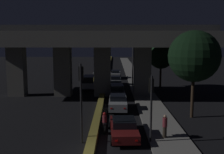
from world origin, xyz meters
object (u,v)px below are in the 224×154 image
at_px(traffic_light_right_of_median, 151,97).
at_px(street_lamp, 130,59).
at_px(car_silver_second, 118,102).
at_px(car_dark_red_third_oncoming, 100,68).
at_px(car_dark_blue_fourth_oncoming, 101,64).
at_px(motorcycle_black_filtering_near, 105,123).
at_px(car_silver_fifth, 116,74).
at_px(car_dark_red_lead, 124,127).
at_px(car_grey_third, 117,91).
at_px(car_silver_second_oncoming, 98,73).
at_px(car_silver_fourth, 116,81).
at_px(pedestrian_on_sidewalk, 165,126).
at_px(traffic_light_left_of_median, 81,89).
at_px(car_white_lead_oncoming, 89,82).

distance_m(traffic_light_right_of_median, street_lamp, 21.49).
relative_size(car_silver_second, car_dark_red_third_oncoming, 1.00).
distance_m(car_silver_second, car_dark_blue_fourth_oncoming, 43.44).
relative_size(traffic_light_right_of_median, motorcycle_black_filtering_near, 2.49).
height_order(car_silver_second, motorcycle_black_filtering_near, car_silver_second).
distance_m(car_silver_fifth, car_dark_blue_fourth_oncoming, 21.15).
bearing_deg(street_lamp, car_dark_red_lead, -94.37).
height_order(car_dark_red_lead, car_dark_blue_fourth_oncoming, car_dark_blue_fourth_oncoming).
bearing_deg(car_grey_third, motorcycle_black_filtering_near, 172.48).
relative_size(car_dark_red_lead, car_silver_second_oncoming, 1.15).
relative_size(car_silver_second_oncoming, car_dark_blue_fourth_oncoming, 0.99).
relative_size(car_dark_red_third_oncoming, motorcycle_black_filtering_near, 2.41).
height_order(car_dark_red_lead, car_silver_fourth, car_silver_fourth).
relative_size(car_silver_fourth, motorcycle_black_filtering_near, 2.47).
height_order(traffic_light_right_of_median, car_dark_red_third_oncoming, traffic_light_right_of_median).
bearing_deg(pedestrian_on_sidewalk, traffic_light_right_of_median, -150.49).
xyz_separation_m(car_grey_third, car_silver_fourth, (-0.11, 8.78, -0.09)).
xyz_separation_m(car_silver_second, car_dark_blue_fourth_oncoming, (-3.84, 43.27, -0.05)).
xyz_separation_m(car_silver_second_oncoming, car_dark_red_third_oncoming, (-0.12, 8.29, 0.13)).
xyz_separation_m(street_lamp, pedestrian_on_sidewalk, (1.29, -20.85, -3.31)).
bearing_deg(car_silver_second_oncoming, car_dark_red_third_oncoming, -178.10).
bearing_deg(motorcycle_black_filtering_near, traffic_light_left_of_median, 142.96).
xyz_separation_m(car_dark_red_lead, car_dark_red_third_oncoming, (-3.98, 41.00, 0.09)).
relative_size(car_dark_red_lead, car_dark_blue_fourth_oncoming, 1.14).
bearing_deg(car_silver_second, traffic_light_left_of_median, 164.04).
bearing_deg(car_silver_fifth, car_grey_third, -177.24).
height_order(traffic_light_right_of_median, car_dark_blue_fourth_oncoming, traffic_light_right_of_median).
bearing_deg(car_grey_third, traffic_light_left_of_median, 167.58).
height_order(car_silver_fifth, motorcycle_black_filtering_near, car_silver_fifth).
bearing_deg(traffic_light_right_of_median, car_silver_second, 103.81).
distance_m(street_lamp, motorcycle_black_filtering_near, 19.77).
distance_m(car_silver_fourth, car_dark_blue_fourth_oncoming, 28.80).
xyz_separation_m(traffic_light_left_of_median, traffic_light_right_of_median, (4.64, 0.01, -0.52)).
xyz_separation_m(traffic_light_left_of_median, motorcycle_black_filtering_near, (1.45, 2.27, -3.03)).
bearing_deg(car_silver_fifth, street_lamp, -165.52).
distance_m(traffic_light_left_of_median, car_silver_second_oncoming, 33.91).
bearing_deg(motorcycle_black_filtering_near, car_grey_third, -9.41).
bearing_deg(car_dark_red_lead, street_lamp, -6.61).
relative_size(car_white_lead_oncoming, motorcycle_black_filtering_near, 2.50).
bearing_deg(street_lamp, pedestrian_on_sidewalk, -86.47).
xyz_separation_m(street_lamp, car_white_lead_oncoming, (-5.86, -1.44, -3.25)).
bearing_deg(street_lamp, car_grey_third, -105.24).
relative_size(car_silver_fourth, car_dark_blue_fourth_oncoming, 1.08).
bearing_deg(car_dark_red_third_oncoming, car_grey_third, 5.01).
relative_size(car_silver_fifth, pedestrian_on_sidewalk, 2.45).
distance_m(car_grey_third, car_white_lead_oncoming, 6.85).
bearing_deg(car_dark_red_lead, car_silver_second_oncoming, 4.49).
height_order(car_dark_red_third_oncoming, motorcycle_black_filtering_near, car_dark_red_third_oncoming).
relative_size(car_grey_third, car_dark_blue_fourth_oncoming, 1.02).
xyz_separation_m(car_silver_second, car_white_lead_oncoming, (-3.98, 11.53, 0.24)).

